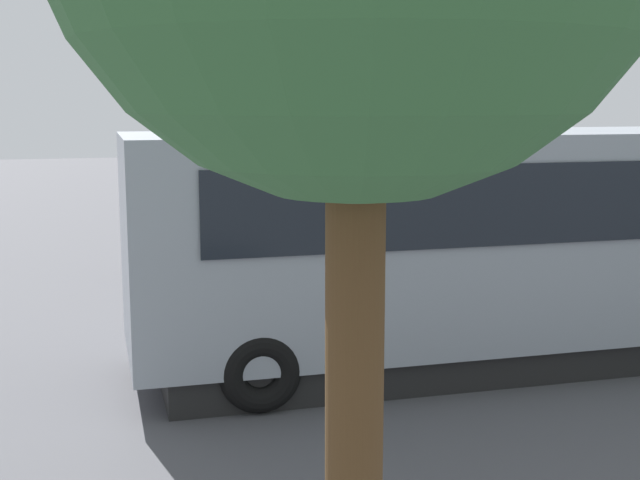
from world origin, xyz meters
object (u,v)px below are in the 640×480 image
(spectator_far_left, at_px, (490,251))
(stunt_motorcycle, at_px, (186,233))
(spectator_right, at_px, (317,257))
(spectator_centre, at_px, (390,252))
(spectator_left, at_px, (455,252))
(tour_bus, at_px, (486,248))
(parked_motorcycle_silver, at_px, (236,310))
(traffic_cone, at_px, (289,257))
(spectator_far_right, at_px, (270,256))

(spectator_far_left, xyz_separation_m, stunt_motorcycle, (5.09, -3.26, 0.05))
(spectator_right, bearing_deg, spectator_centre, 178.21)
(spectator_right, bearing_deg, spectator_far_left, -177.25)
(spectator_centre, relative_size, stunt_motorcycle, 0.92)
(spectator_left, xyz_separation_m, spectator_centre, (1.12, -0.19, 0.01))
(tour_bus, height_order, parked_motorcycle_silver, tour_bus)
(tour_bus, xyz_separation_m, stunt_motorcycle, (3.46, -6.36, -0.62))
(spectator_far_left, relative_size, spectator_centre, 0.92)
(spectator_far_left, distance_m, spectator_right, 3.26)
(spectator_left, relative_size, spectator_right, 1.02)
(spectator_left, height_order, spectator_right, spectator_left)
(stunt_motorcycle, bearing_deg, traffic_cone, -165.67)
(tour_bus, distance_m, traffic_cone, 7.16)
(tour_bus, relative_size, parked_motorcycle_silver, 4.81)
(spectator_centre, bearing_deg, tour_bus, 97.03)
(spectator_far_left, distance_m, traffic_cone, 4.81)
(spectator_left, distance_m, spectator_right, 2.42)
(spectator_far_right, height_order, traffic_cone, spectator_far_right)
(spectator_far_right, bearing_deg, traffic_cone, -107.56)
(spectator_far_left, height_order, traffic_cone, spectator_far_left)
(tour_bus, relative_size, stunt_motorcycle, 5.01)
(spectator_left, xyz_separation_m, traffic_cone, (1.97, -4.23, -0.77))
(spectator_left, bearing_deg, spectator_far_right, -6.19)
(tour_bus, distance_m, parked_motorcycle_silver, 3.94)
(tour_bus, xyz_separation_m, spectator_left, (-0.76, -2.71, -0.57))
(spectator_right, distance_m, spectator_far_right, 0.81)
(spectator_centre, relative_size, traffic_cone, 2.86)
(traffic_cone, bearing_deg, spectator_far_left, 126.43)
(spectator_left, xyz_separation_m, spectator_right, (2.40, -0.23, -0.02))
(parked_motorcycle_silver, bearing_deg, traffic_cone, -111.87)
(spectator_right, bearing_deg, tour_bus, 119.14)
(parked_motorcycle_silver, distance_m, stunt_motorcycle, 4.42)
(spectator_far_left, height_order, spectator_left, spectator_left)
(spectator_centre, bearing_deg, spectator_far_left, -174.32)
(tour_bus, relative_size, spectator_centre, 5.45)
(tour_bus, xyz_separation_m, spectator_far_right, (2.44, -3.05, -0.55))
(spectator_far_left, xyz_separation_m, parked_motorcycle_silver, (4.82, 1.12, -0.49))
(spectator_right, xyz_separation_m, traffic_cone, (-0.43, -3.99, -0.75))
(spectator_left, distance_m, parked_motorcycle_silver, 4.07)
(spectator_far_right, height_order, stunt_motorcycle, spectator_far_right)
(spectator_far_left, xyz_separation_m, traffic_cone, (2.83, -3.83, -0.67))
(spectator_centre, distance_m, parked_motorcycle_silver, 3.05)
(spectator_right, bearing_deg, spectator_left, 174.44)
(tour_bus, xyz_separation_m, spectator_right, (1.64, -2.94, -0.59))
(spectator_right, xyz_separation_m, spectator_far_right, (0.80, -0.11, 0.04))
(spectator_centre, xyz_separation_m, stunt_motorcycle, (3.11, -3.46, -0.06))
(spectator_far_left, bearing_deg, stunt_motorcycle, -32.65)
(spectator_centre, bearing_deg, spectator_left, 170.18)
(spectator_centre, relative_size, parked_motorcycle_silver, 0.88)
(parked_motorcycle_silver, height_order, stunt_motorcycle, stunt_motorcycle)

